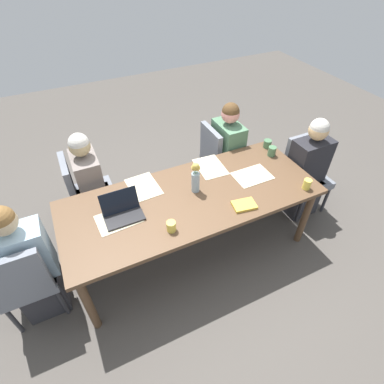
% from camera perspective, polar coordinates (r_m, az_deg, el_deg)
% --- Properties ---
extents(ground_plane, '(10.00, 10.00, 0.00)m').
position_cam_1_polar(ground_plane, '(3.29, 0.00, -10.54)').
color(ground_plane, '#4C4742').
extents(dining_table, '(2.35, 0.94, 0.76)m').
position_cam_1_polar(dining_table, '(2.77, 0.00, -1.87)').
color(dining_table, brown).
rests_on(dining_table, ground_plane).
extents(chair_far_left_near, '(0.44, 0.44, 0.90)m').
position_cam_1_polar(chair_far_left_near, '(3.37, -19.65, 0.26)').
color(chair_far_left_near, slate).
rests_on(chair_far_left_near, ground_plane).
extents(person_far_left_near, '(0.36, 0.40, 1.19)m').
position_cam_1_polar(person_far_left_near, '(3.30, -18.32, 0.37)').
color(person_far_left_near, '#2D2D33').
rests_on(person_far_left_near, ground_plane).
extents(chair_far_left_mid, '(0.44, 0.44, 0.90)m').
position_cam_1_polar(chair_far_left_mid, '(3.67, 5.05, 6.72)').
color(chair_far_left_mid, slate).
rests_on(chair_far_left_mid, ground_plane).
extents(person_far_left_mid, '(0.36, 0.40, 1.19)m').
position_cam_1_polar(person_far_left_mid, '(3.65, 6.57, 6.86)').
color(person_far_left_mid, '#2D2D33').
rests_on(person_far_left_mid, ground_plane).
extents(chair_head_left_left_far, '(0.44, 0.44, 0.90)m').
position_cam_1_polar(chair_head_left_left_far, '(2.82, -29.16, -14.27)').
color(chair_head_left_left_far, slate).
rests_on(chair_head_left_left_far, ground_plane).
extents(person_head_left_left_far, '(0.40, 0.36, 1.19)m').
position_cam_1_polar(person_head_left_left_far, '(2.83, -28.25, -12.48)').
color(person_head_left_left_far, '#2D2D33').
rests_on(person_head_left_left_far, ground_plane).
extents(chair_head_right_right_near, '(0.44, 0.44, 0.90)m').
position_cam_1_polar(chair_head_right_right_near, '(3.67, 20.43, 3.89)').
color(chair_head_right_right_near, slate).
rests_on(chair_head_right_right_near, ground_plane).
extents(person_head_right_right_near, '(0.40, 0.36, 1.19)m').
position_cam_1_polar(person_head_right_right_near, '(3.58, 20.59, 3.31)').
color(person_head_right_right_near, '#2D2D33').
rests_on(person_head_right_right_near, ground_plane).
extents(flower_vase, '(0.08, 0.08, 0.31)m').
position_cam_1_polar(flower_vase, '(2.68, 0.69, 2.79)').
color(flower_vase, '#8EA8B7').
rests_on(flower_vase, dining_table).
extents(placemat_far_left_near, '(0.28, 0.37, 0.00)m').
position_cam_1_polar(placemat_far_left_near, '(2.86, -9.16, 1.02)').
color(placemat_far_left_near, beige).
rests_on(placemat_far_left_near, dining_table).
extents(placemat_far_left_mid, '(0.28, 0.38, 0.00)m').
position_cam_1_polar(placemat_far_left_mid, '(3.06, 3.49, 4.78)').
color(placemat_far_left_mid, beige).
rests_on(placemat_far_left_mid, dining_table).
extents(placemat_head_left_left_far, '(0.37, 0.28, 0.00)m').
position_cam_1_polar(placemat_head_left_left_far, '(2.60, -13.70, -4.95)').
color(placemat_head_left_left_far, beige).
rests_on(placemat_head_left_left_far, dining_table).
extents(placemat_head_right_right_near, '(0.36, 0.26, 0.00)m').
position_cam_1_polar(placemat_head_right_right_near, '(3.00, 11.34, 3.05)').
color(placemat_head_right_right_near, beige).
rests_on(placemat_head_right_right_near, dining_table).
extents(laptop_head_left_left_far, '(0.32, 0.22, 0.21)m').
position_cam_1_polar(laptop_head_left_left_far, '(2.59, -13.04, -3.66)').
color(laptop_head_left_left_far, black).
rests_on(laptop_head_left_left_far, dining_table).
extents(coffee_mug_near_left, '(0.08, 0.08, 0.09)m').
position_cam_1_polar(coffee_mug_near_left, '(2.42, -3.96, -6.50)').
color(coffee_mug_near_left, '#DBC64C').
rests_on(coffee_mug_near_left, dining_table).
extents(coffee_mug_near_right, '(0.07, 0.07, 0.10)m').
position_cam_1_polar(coffee_mug_near_right, '(2.97, 20.95, 1.40)').
color(coffee_mug_near_right, '#DBC64C').
rests_on(coffee_mug_near_right, dining_table).
extents(coffee_mug_centre_left, '(0.09, 0.09, 0.09)m').
position_cam_1_polar(coffee_mug_centre_left, '(3.43, 14.09, 8.86)').
color(coffee_mug_centre_left, '#47704C').
rests_on(coffee_mug_centre_left, dining_table).
extents(coffee_mug_centre_right, '(0.08, 0.08, 0.10)m').
position_cam_1_polar(coffee_mug_centre_right, '(3.31, 14.89, 7.48)').
color(coffee_mug_centre_right, '#47704C').
rests_on(coffee_mug_centre_right, dining_table).
extents(book_red_cover, '(0.22, 0.17, 0.03)m').
position_cam_1_polar(book_red_cover, '(2.66, 9.84, -2.45)').
color(book_red_cover, gold).
rests_on(book_red_cover, dining_table).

